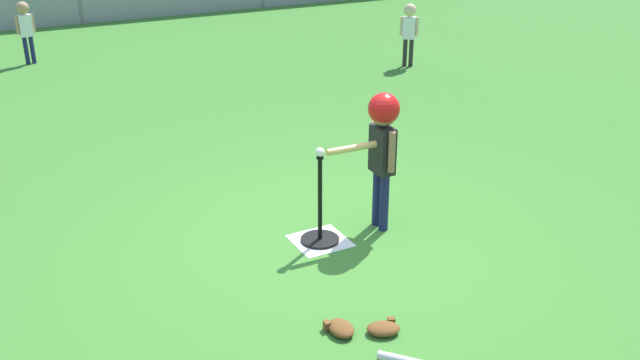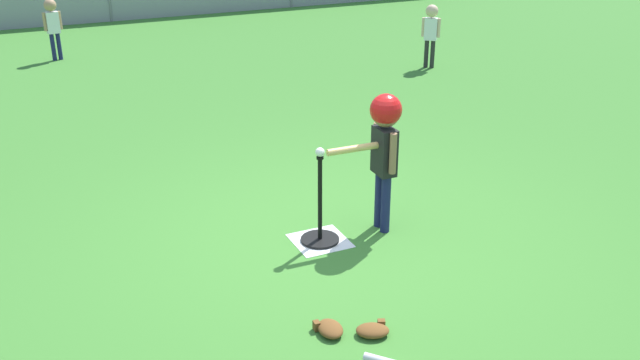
% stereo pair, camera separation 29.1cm
% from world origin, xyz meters
% --- Properties ---
extents(ground_plane, '(60.00, 60.00, 0.00)m').
position_xyz_m(ground_plane, '(0.00, 0.00, 0.00)').
color(ground_plane, '#3D7A2D').
extents(home_plate, '(0.44, 0.44, 0.01)m').
position_xyz_m(home_plate, '(-0.12, 0.03, 0.00)').
color(home_plate, white).
rests_on(home_plate, ground_plane).
extents(batting_tee, '(0.32, 0.32, 0.75)m').
position_xyz_m(batting_tee, '(-0.12, 0.03, 0.13)').
color(batting_tee, black).
rests_on(batting_tee, ground_plane).
extents(baseball_on_tee, '(0.07, 0.07, 0.07)m').
position_xyz_m(baseball_on_tee, '(-0.12, 0.03, 0.79)').
color(baseball_on_tee, white).
rests_on(baseball_on_tee, batting_tee).
extents(batter_child, '(0.64, 0.34, 1.19)m').
position_xyz_m(batter_child, '(0.45, 0.01, 0.85)').
color(batter_child, '#191E4C').
rests_on(batter_child, ground_plane).
extents(fielder_near_left, '(0.29, 0.19, 0.98)m').
position_xyz_m(fielder_near_left, '(-1.38, 7.47, 0.63)').
color(fielder_near_left, '#191E4C').
rests_on(fielder_near_left, ground_plane).
extents(fielder_deep_left, '(0.23, 0.21, 0.97)m').
position_xyz_m(fielder_deep_left, '(3.84, 4.50, 0.63)').
color(fielder_deep_left, '#262626').
rests_on(fielder_deep_left, ground_plane).
extents(glove_by_plate, '(0.27, 0.23, 0.07)m').
position_xyz_m(glove_by_plate, '(-0.35, -1.30, 0.04)').
color(glove_by_plate, brown).
rests_on(glove_by_plate, ground_plane).
extents(glove_tossed_aside, '(0.18, 0.23, 0.07)m').
position_xyz_m(glove_tossed_aside, '(-0.60, -1.16, 0.04)').
color(glove_tossed_aside, brown).
rests_on(glove_tossed_aside, ground_plane).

